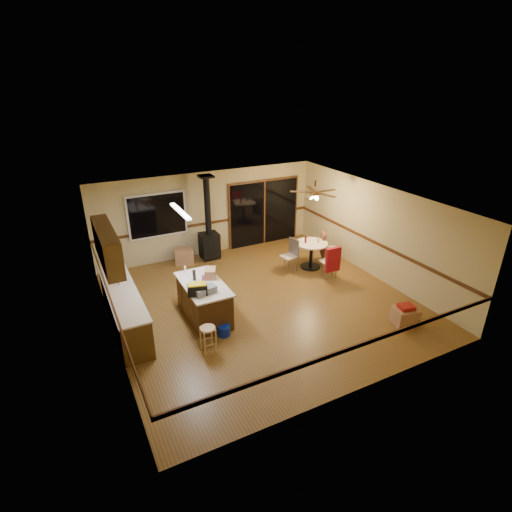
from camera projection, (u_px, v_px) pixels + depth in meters
floor at (261, 302)px, 10.00m from camera, size 7.00×7.00×0.00m
ceiling at (262, 202)px, 8.92m from camera, size 7.00×7.00×0.00m
wall_back at (209, 213)px, 12.30m from camera, size 7.00×0.00×7.00m
wall_front at (360, 332)px, 6.62m from camera, size 7.00×0.00×7.00m
wall_left at (108, 287)px, 8.01m from camera, size 0.00×7.00×7.00m
wall_right at (375, 231)px, 10.91m from camera, size 0.00×7.00×7.00m
chair_rail at (262, 266)px, 9.58m from camera, size 7.00×7.00×0.08m
window at (157, 215)px, 11.52m from camera, size 1.72×0.10×1.32m
sliding_door at (264, 213)px, 13.15m from camera, size 2.52×0.10×2.10m
lower_cabinets at (124, 309)px, 8.90m from camera, size 0.60×3.00×0.86m
countertop at (122, 291)px, 8.71m from camera, size 0.64×3.04×0.04m
upper_cabinets at (107, 246)px, 8.40m from camera, size 0.35×2.00×0.80m
kitchen_island at (204, 300)px, 9.19m from camera, size 0.88×1.68×0.90m
wood_stove at (209, 237)px, 12.09m from camera, size 0.55×0.50×2.52m
ceiling_fan at (315, 194)px, 10.91m from camera, size 0.24×0.24×0.55m
fluorescent_strip at (180, 211)px, 8.44m from camera, size 0.10×1.20×0.04m
toolbox_grey at (205, 290)px, 8.57m from camera, size 0.51×0.33×0.15m
toolbox_black at (197, 290)px, 8.50m from camera, size 0.46×0.32×0.23m
toolbox_yellow_lid at (197, 284)px, 8.45m from camera, size 0.42×0.29×0.03m
box_on_island at (210, 273)px, 9.23m from camera, size 0.36×0.40×0.22m
bottle_dark at (194, 275)px, 9.10m from camera, size 0.09×0.09×0.26m
bottle_pink at (203, 279)px, 8.96m from camera, size 0.07×0.07×0.22m
bottle_white at (185, 269)px, 9.47m from camera, size 0.07×0.07×0.16m
bar_stool at (208, 339)px, 8.12m from camera, size 0.39×0.39×0.57m
blue_bucket at (224, 330)px, 8.69m from camera, size 0.35×0.35×0.23m
dining_table at (311, 251)px, 11.60m from camera, size 0.93×0.93×0.78m
glass_red at (306, 240)px, 11.49m from camera, size 0.08×0.08×0.17m
glass_cream at (318, 240)px, 11.51m from camera, size 0.08×0.08×0.13m
chair_left at (292, 251)px, 11.43m from camera, size 0.48×0.47×0.51m
chair_near at (332, 259)px, 10.90m from camera, size 0.44×0.48×0.70m
chair_right at (324, 244)px, 11.91m from camera, size 0.60×0.59×0.70m
box_under_window at (184, 256)px, 12.01m from camera, size 0.66×0.58×0.45m
box_corner_a at (405, 316)px, 9.06m from camera, size 0.60×0.54×0.39m
box_corner_b at (408, 315)px, 9.14m from camera, size 0.48×0.43×0.33m
box_small_red at (406, 307)px, 8.96m from camera, size 0.38×0.34×0.09m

